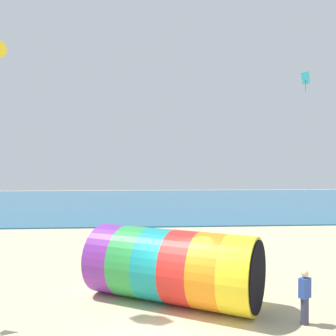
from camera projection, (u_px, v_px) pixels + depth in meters
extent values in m
plane|color=#CCBA8C|center=(175.00, 328.00, 11.14)|extent=(120.00, 120.00, 0.00)
cube|color=#236084|center=(149.00, 201.00, 48.80)|extent=(120.00, 40.00, 0.10)
cylinder|color=purple|center=(113.00, 258.00, 14.38)|extent=(2.14, 2.72, 2.56)
cylinder|color=green|center=(135.00, 261.00, 13.95)|extent=(2.14, 2.72, 2.56)
cylinder|color=teal|center=(159.00, 264.00, 13.51)|extent=(2.14, 2.72, 2.56)
cylinder|color=red|center=(185.00, 268.00, 13.08)|extent=(2.14, 2.72, 2.56)
cylinder|color=orange|center=(212.00, 271.00, 12.64)|extent=(2.14, 2.72, 2.56)
cylinder|color=yellow|center=(242.00, 275.00, 12.21)|extent=(2.14, 2.72, 2.56)
cylinder|color=black|center=(258.00, 277.00, 11.99)|extent=(1.21, 2.07, 2.35)
cylinder|color=#383D56|center=(305.00, 311.00, 11.42)|extent=(0.24, 0.24, 0.81)
cube|color=#2D4CA5|center=(305.00, 288.00, 11.42)|extent=(0.42, 0.38, 0.61)
sphere|color=beige|center=(305.00, 274.00, 11.41)|extent=(0.22, 0.22, 0.22)
cube|color=#2DB2C6|center=(305.00, 78.00, 24.01)|extent=(0.47, 0.54, 0.74)
cylinder|color=#1B6B77|center=(305.00, 86.00, 24.01)|extent=(0.03, 0.03, 0.76)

